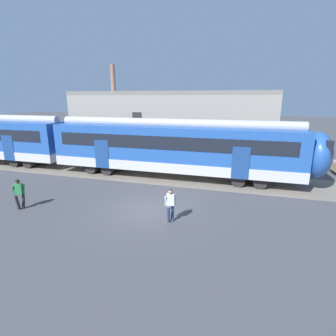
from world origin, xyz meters
TOP-DOWN VIEW (x-y plane):
  - ground_plane at (0.00, 0.00)m, footprint 160.00×160.00m
  - track_bed at (-11.42, 6.16)m, footprint 80.00×4.40m
  - commuter_train at (-8.94, 6.16)m, footprint 38.05×3.07m
  - pedestrian_green at (-6.60, -1.83)m, footprint 0.52×0.71m
  - pedestrian_white at (1.50, -1.03)m, footprint 0.54×0.69m
  - background_building at (-3.16, 14.99)m, footprint 21.27×5.00m

SIDE VIEW (x-z plane):
  - ground_plane at x=0.00m, z-range 0.00..0.00m
  - track_bed at x=-11.42m, z-range 0.00..0.01m
  - pedestrian_green at x=-6.60m, z-range 0.13..1.80m
  - pedestrian_white at x=1.50m, z-range 0.13..1.80m
  - commuter_train at x=-8.94m, z-range -0.11..4.62m
  - background_building at x=-3.16m, z-range -1.39..7.81m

